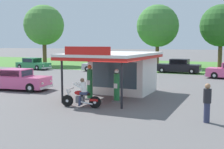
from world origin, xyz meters
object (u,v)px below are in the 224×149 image
gas_pump_nearside (90,84)px  gas_pump_offside (117,87)px  parked_car_back_row_far_right (103,66)px  parked_car_back_row_right (178,67)px  featured_classic_sedan (18,80)px  parked_car_second_row_spare (33,64)px  bystander_leaning_by_kiosk (207,102)px  motorcycle_with_rider (82,95)px

gas_pump_nearside → gas_pump_offside: bearing=-0.0°
parked_car_back_row_far_right → parked_car_back_row_right: parked_car_back_row_right is taller
gas_pump_nearside → gas_pump_offside: size_ratio=1.09×
featured_classic_sedan → parked_car_second_row_spare: bearing=125.1°
parked_car_back_row_right → gas_pump_offside: bearing=-90.2°
gas_pump_nearside → parked_car_back_row_far_right: 17.88m
gas_pump_nearside → bystander_leaning_by_kiosk: size_ratio=1.24×
gas_pump_nearside → motorcycle_with_rider: 2.24m
motorcycle_with_rider → bystander_leaning_by_kiosk: bearing=-4.0°
gas_pump_offside → parked_car_back_row_far_right: bearing=117.8°
parked_car_back_row_far_right → parked_car_back_row_right: (8.77, 1.89, 0.03)m
featured_classic_sedan → parked_car_back_row_right: (8.53, 17.12, 0.03)m
parked_car_second_row_spare → bystander_leaning_by_kiosk: bearing=-37.3°
motorcycle_with_rider → parked_car_back_row_far_right: (-7.56, 18.60, 0.04)m
motorcycle_with_rider → featured_classic_sedan: 8.06m
motorcycle_with_rider → parked_car_back_row_right: size_ratio=0.42×
parked_car_back_row_far_right → gas_pump_nearside: bearing=-67.2°
parked_car_second_row_spare → parked_car_back_row_right: 18.74m
gas_pump_nearside → featured_classic_sedan: 6.81m
gas_pump_offside → featured_classic_sedan: gas_pump_offside is taller
gas_pump_nearside → motorcycle_with_rider: gas_pump_nearside is taller
gas_pump_offside → bystander_leaning_by_kiosk: gas_pump_offside is taller
gas_pump_nearside → parked_car_second_row_spare: 22.75m
parked_car_back_row_right → parked_car_back_row_far_right: bearing=-167.8°
featured_classic_sedan → motorcycle_with_rider: bearing=-24.8°
gas_pump_offside → parked_car_back_row_far_right: (-8.70, 16.48, -0.19)m
featured_classic_sedan → parked_car_back_row_right: bearing=63.5°
gas_pump_offside → parked_car_back_row_right: size_ratio=0.37×
gas_pump_nearside → gas_pump_offside: (1.77, -0.00, -0.09)m
gas_pump_nearside → parked_car_second_row_spare: gas_pump_nearside is taller
gas_pump_nearside → parked_car_back_row_right: 18.46m
gas_pump_offside → parked_car_back_row_right: 18.37m
motorcycle_with_rider → featured_classic_sedan: (-7.32, 3.37, 0.04)m
gas_pump_nearside → motorcycle_with_rider: bearing=-73.4°
gas_pump_nearside → parked_car_back_row_right: gas_pump_nearside is taller
featured_classic_sedan → parked_car_back_row_far_right: bearing=90.9°
bystander_leaning_by_kiosk → parked_car_back_row_far_right: bearing=126.3°
featured_classic_sedan → parked_car_second_row_spare: 17.37m
parked_car_back_row_right → bystander_leaning_by_kiosk: size_ratio=3.05×
featured_classic_sedan → parked_car_back_row_right: size_ratio=0.97×
parked_car_back_row_right → bystander_leaning_by_kiosk: 21.58m
parked_car_back_row_far_right → bystander_leaning_by_kiosk: bystander_leaning_by_kiosk is taller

